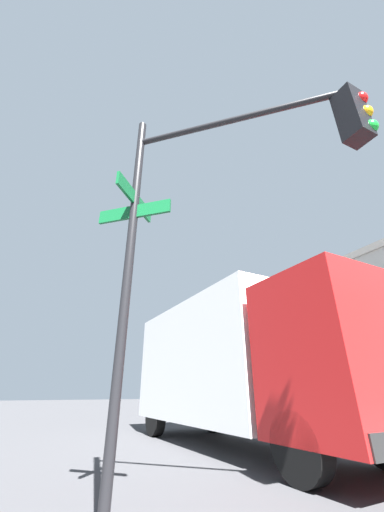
# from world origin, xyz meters

# --- Properties ---
(traffic_signal_near) EXTENTS (2.64, 2.79, 5.28)m
(traffic_signal_near) POSITION_xyz_m (-6.16, -5.67, 3.73)
(traffic_signal_near) COLOR black
(traffic_signal_near) RESTS_ON ground_plane
(box_truck_second) EXTENTS (8.43, 2.62, 3.68)m
(box_truck_second) POSITION_xyz_m (-10.70, -2.78, 2.01)
(box_truck_second) COLOR #B21919
(box_truck_second) RESTS_ON ground_plane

